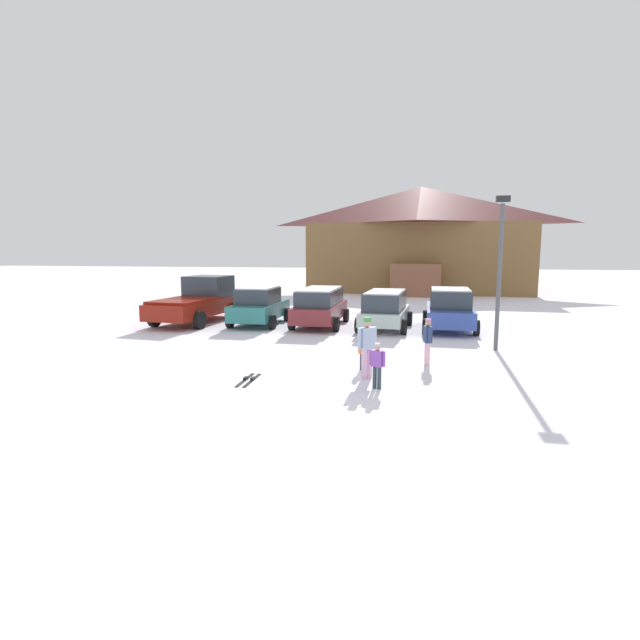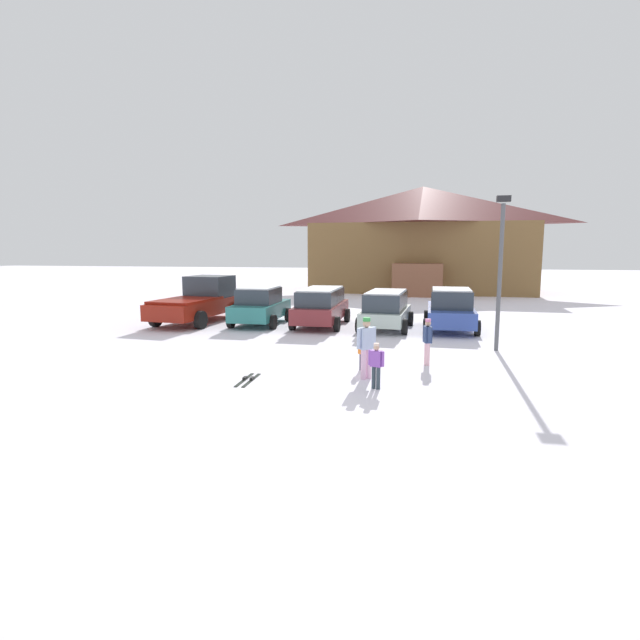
{
  "view_description": "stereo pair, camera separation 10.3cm",
  "coord_description": "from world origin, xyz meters",
  "px_view_note": "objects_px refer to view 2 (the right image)",
  "views": [
    {
      "loc": [
        3.34,
        -9.5,
        3.48
      ],
      "look_at": [
        0.26,
        6.31,
        1.17
      ],
      "focal_mm": 28.0,
      "sensor_mm": 36.0,
      "label": 1
    },
    {
      "loc": [
        3.44,
        -9.48,
        3.48
      ],
      "look_at": [
        0.26,
        6.31,
        1.17
      ],
      "focal_mm": 28.0,
      "sensor_mm": 36.0,
      "label": 2
    }
  ],
  "objects_px": {
    "pickup_truck": "(201,301)",
    "skier_adult_in_blue_parka": "(366,344)",
    "skier_child_in_purple_jacket": "(376,363)",
    "parked_silver_wagon": "(386,309)",
    "parked_maroon_van": "(321,306)",
    "parked_teal_hatchback": "(260,306)",
    "lamp_post": "(500,264)",
    "parked_blue_hatchback": "(451,309)",
    "ski_lodge": "(422,238)",
    "skier_child_in_orange_jacket": "(362,351)",
    "skier_teen_in_navy_coat": "(427,339)",
    "pair_of_skis": "(248,380)"
  },
  "relations": [
    {
      "from": "parked_silver_wagon",
      "to": "skier_child_in_purple_jacket",
      "type": "height_order",
      "value": "parked_silver_wagon"
    },
    {
      "from": "parked_silver_wagon",
      "to": "parked_teal_hatchback",
      "type": "bearing_deg",
      "value": 178.67
    },
    {
      "from": "ski_lodge",
      "to": "skier_child_in_purple_jacket",
      "type": "height_order",
      "value": "ski_lodge"
    },
    {
      "from": "parked_maroon_van",
      "to": "parked_silver_wagon",
      "type": "bearing_deg",
      "value": -5.74
    },
    {
      "from": "parked_silver_wagon",
      "to": "parked_blue_hatchback",
      "type": "distance_m",
      "value": 2.76
    },
    {
      "from": "parked_maroon_van",
      "to": "pickup_truck",
      "type": "xyz_separation_m",
      "value": [
        -5.93,
        0.21,
        0.07
      ]
    },
    {
      "from": "skier_teen_in_navy_coat",
      "to": "pickup_truck",
      "type": "bearing_deg",
      "value": 146.0
    },
    {
      "from": "pickup_truck",
      "to": "skier_teen_in_navy_coat",
      "type": "relative_size",
      "value": 4.3
    },
    {
      "from": "skier_child_in_orange_jacket",
      "to": "pickup_truck",
      "type": "bearing_deg",
      "value": 137.03
    },
    {
      "from": "parked_maroon_van",
      "to": "pickup_truck",
      "type": "bearing_deg",
      "value": 177.98
    },
    {
      "from": "skier_adult_in_blue_parka",
      "to": "parked_silver_wagon",
      "type": "bearing_deg",
      "value": 90.43
    },
    {
      "from": "parked_teal_hatchback",
      "to": "lamp_post",
      "type": "height_order",
      "value": "lamp_post"
    },
    {
      "from": "skier_child_in_purple_jacket",
      "to": "pair_of_skis",
      "type": "height_order",
      "value": "skier_child_in_purple_jacket"
    },
    {
      "from": "ski_lodge",
      "to": "parked_blue_hatchback",
      "type": "bearing_deg",
      "value": -86.39
    },
    {
      "from": "parked_teal_hatchback",
      "to": "parked_silver_wagon",
      "type": "bearing_deg",
      "value": -1.33
    },
    {
      "from": "parked_teal_hatchback",
      "to": "pickup_truck",
      "type": "height_order",
      "value": "pickup_truck"
    },
    {
      "from": "parked_teal_hatchback",
      "to": "skier_child_in_orange_jacket",
      "type": "xyz_separation_m",
      "value": [
        5.6,
        -7.74,
        -0.31
      ]
    },
    {
      "from": "ski_lodge",
      "to": "parked_maroon_van",
      "type": "xyz_separation_m",
      "value": [
        -4.37,
        -20.77,
        -3.4
      ]
    },
    {
      "from": "parked_silver_wagon",
      "to": "skier_child_in_purple_jacket",
      "type": "bearing_deg",
      "value": -87.5
    },
    {
      "from": "skier_adult_in_blue_parka",
      "to": "skier_child_in_purple_jacket",
      "type": "distance_m",
      "value": 1.04
    },
    {
      "from": "parked_silver_wagon",
      "to": "pickup_truck",
      "type": "height_order",
      "value": "pickup_truck"
    },
    {
      "from": "ski_lodge",
      "to": "skier_child_in_orange_jacket",
      "type": "bearing_deg",
      "value": -93.19
    },
    {
      "from": "parked_maroon_van",
      "to": "skier_child_in_purple_jacket",
      "type": "xyz_separation_m",
      "value": [
        3.36,
        -9.81,
        -0.27
      ]
    },
    {
      "from": "parked_teal_hatchback",
      "to": "lamp_post",
      "type": "xyz_separation_m",
      "value": [
        9.83,
        -4.06,
        2.08
      ]
    },
    {
      "from": "parked_teal_hatchback",
      "to": "parked_silver_wagon",
      "type": "height_order",
      "value": "parked_teal_hatchback"
    },
    {
      "from": "parked_silver_wagon",
      "to": "skier_teen_in_navy_coat",
      "type": "bearing_deg",
      "value": -75.66
    },
    {
      "from": "skier_teen_in_navy_coat",
      "to": "skier_child_in_purple_jacket",
      "type": "xyz_separation_m",
      "value": [
        -1.28,
        -2.9,
        -0.14
      ]
    },
    {
      "from": "skier_child_in_purple_jacket",
      "to": "pair_of_skis",
      "type": "relative_size",
      "value": 0.83
    },
    {
      "from": "parked_maroon_van",
      "to": "skier_teen_in_navy_coat",
      "type": "relative_size",
      "value": 3.33
    },
    {
      "from": "parked_blue_hatchback",
      "to": "pickup_truck",
      "type": "xyz_separation_m",
      "value": [
        -11.61,
        0.17,
        0.1
      ]
    },
    {
      "from": "parked_maroon_van",
      "to": "skier_teen_in_navy_coat",
      "type": "distance_m",
      "value": 8.33
    },
    {
      "from": "ski_lodge",
      "to": "skier_child_in_orange_jacket",
      "type": "height_order",
      "value": "ski_lodge"
    },
    {
      "from": "parked_silver_wagon",
      "to": "parked_maroon_van",
      "type": "bearing_deg",
      "value": 174.26
    },
    {
      "from": "skier_adult_in_blue_parka",
      "to": "pickup_truck",
      "type": "bearing_deg",
      "value": 134.52
    },
    {
      "from": "parked_teal_hatchback",
      "to": "skier_child_in_purple_jacket",
      "type": "xyz_separation_m",
      "value": [
        6.18,
        -9.65,
        -0.22
      ]
    },
    {
      "from": "pickup_truck",
      "to": "skier_child_in_purple_jacket",
      "type": "xyz_separation_m",
      "value": [
        9.28,
        -10.02,
        -0.34
      ]
    },
    {
      "from": "skier_adult_in_blue_parka",
      "to": "parked_blue_hatchback",
      "type": "bearing_deg",
      "value": 73.28
    },
    {
      "from": "parked_teal_hatchback",
      "to": "lamp_post",
      "type": "relative_size",
      "value": 0.79
    },
    {
      "from": "parked_blue_hatchback",
      "to": "parked_silver_wagon",
      "type": "bearing_deg",
      "value": -173.14
    },
    {
      "from": "pickup_truck",
      "to": "skier_adult_in_blue_parka",
      "type": "xyz_separation_m",
      "value": [
        8.93,
        -9.08,
        -0.05
      ]
    },
    {
      "from": "skier_child_in_purple_jacket",
      "to": "parked_teal_hatchback",
      "type": "bearing_deg",
      "value": 122.64
    },
    {
      "from": "parked_teal_hatchback",
      "to": "pair_of_skis",
      "type": "height_order",
      "value": "parked_teal_hatchback"
    },
    {
      "from": "parked_maroon_van",
      "to": "skier_child_in_purple_jacket",
      "type": "relative_size",
      "value": 4.03
    },
    {
      "from": "parked_silver_wagon",
      "to": "lamp_post",
      "type": "relative_size",
      "value": 0.82
    },
    {
      "from": "pickup_truck",
      "to": "skier_child_in_orange_jacket",
      "type": "height_order",
      "value": "pickup_truck"
    },
    {
      "from": "parked_maroon_van",
      "to": "lamp_post",
      "type": "bearing_deg",
      "value": -31.08
    },
    {
      "from": "parked_maroon_van",
      "to": "parked_blue_hatchback",
      "type": "height_order",
      "value": "parked_blue_hatchback"
    },
    {
      "from": "pickup_truck",
      "to": "skier_child_in_purple_jacket",
      "type": "relative_size",
      "value": 5.2
    },
    {
      "from": "parked_blue_hatchback",
      "to": "skier_teen_in_navy_coat",
      "type": "bearing_deg",
      "value": -98.58
    },
    {
      "from": "pair_of_skis",
      "to": "parked_maroon_van",
      "type": "bearing_deg",
      "value": 89.65
    }
  ]
}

